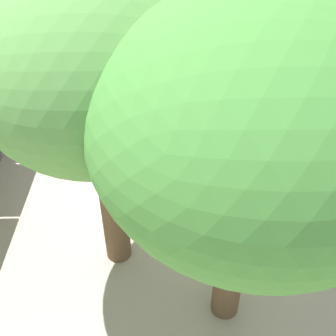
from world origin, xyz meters
The scene contains 7 objects.
ground_plane centered at (0.00, 0.00, 0.00)m, with size 60.00×60.00×0.00m, color #BAA88C.
elephant centered at (0.65, 1.23, 0.88)m, with size 1.86×1.84×1.37m.
person_handler centered at (2.22, 2.55, 0.95)m, with size 0.36×0.41×1.62m.
shade_tree_main centered at (-2.37, 2.90, 5.18)m, with size 5.07×4.65×7.04m.
shade_tree_secondary centered at (-4.07, 0.33, 5.05)m, with size 5.77×5.29×7.13m.
wooden_bench centered at (4.35, 2.78, 0.47)m, with size 1.31×1.24×0.88m.
picnic_table_far centered at (2.41, -1.55, 0.59)m, with size 2.04×2.05×0.78m.
Camera 1 is at (-9.64, 1.77, 8.54)m, focal length 44.12 mm.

